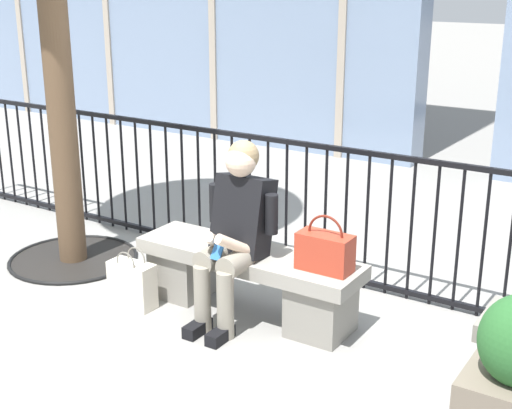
{
  "coord_description": "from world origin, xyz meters",
  "views": [
    {
      "loc": [
        2.46,
        -3.74,
        2.23
      ],
      "look_at": [
        0.0,
        0.1,
        0.75
      ],
      "focal_mm": 50.48,
      "sensor_mm": 36.0,
      "label": 1
    }
  ],
  "objects_px": {
    "stone_bench": "(248,276)",
    "seated_person_with_phone": "(235,228)",
    "shopping_bag": "(132,284)",
    "handbag_on_bench": "(325,251)"
  },
  "relations": [
    {
      "from": "handbag_on_bench",
      "to": "shopping_bag",
      "type": "height_order",
      "value": "handbag_on_bench"
    },
    {
      "from": "seated_person_with_phone",
      "to": "shopping_bag",
      "type": "height_order",
      "value": "seated_person_with_phone"
    },
    {
      "from": "seated_person_with_phone",
      "to": "handbag_on_bench",
      "type": "relative_size",
      "value": 3.33
    },
    {
      "from": "stone_bench",
      "to": "shopping_bag",
      "type": "height_order",
      "value": "stone_bench"
    },
    {
      "from": "stone_bench",
      "to": "handbag_on_bench",
      "type": "bearing_deg",
      "value": -0.99
    },
    {
      "from": "stone_bench",
      "to": "seated_person_with_phone",
      "type": "height_order",
      "value": "seated_person_with_phone"
    },
    {
      "from": "stone_bench",
      "to": "handbag_on_bench",
      "type": "xyz_separation_m",
      "value": [
        0.58,
        -0.01,
        0.31
      ]
    },
    {
      "from": "seated_person_with_phone",
      "to": "stone_bench",
      "type": "bearing_deg",
      "value": 84.54
    },
    {
      "from": "seated_person_with_phone",
      "to": "handbag_on_bench",
      "type": "height_order",
      "value": "seated_person_with_phone"
    },
    {
      "from": "stone_bench",
      "to": "handbag_on_bench",
      "type": "relative_size",
      "value": 4.4
    }
  ]
}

